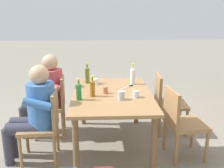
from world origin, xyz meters
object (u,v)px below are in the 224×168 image
object	(u,v)px
person_in_plaid_shirt	(46,91)
cup_white	(96,82)
cup_terracotta	(105,90)
cup_glass	(136,94)
bottle_clear	(133,75)
dining_table	(112,99)
chair_far_left	(166,100)
table_knife	(128,87)
chair_near_left	(55,102)
chair_near_right	(45,122)
cup_steel	(121,95)
bottle_green	(79,91)
chair_far_right	(180,120)
bottle_amber	(92,88)
bottle_olive	(87,74)
person_in_white_shirt	(35,109)

from	to	relation	value
person_in_plaid_shirt	cup_white	bearing A→B (deg)	95.31
cup_terracotta	cup_glass	distance (m)	0.41
person_in_plaid_shirt	bottle_clear	size ratio (longest dim) A/B	3.95
dining_table	person_in_plaid_shirt	world-z (taller)	person_in_plaid_shirt
dining_table	person_in_plaid_shirt	size ratio (longest dim) A/B	1.30
chair_far_left	table_knife	xyz separation A→B (m)	(0.09, -0.56, 0.24)
chair_near_left	person_in_plaid_shirt	size ratio (longest dim) A/B	0.74
chair_near_right	cup_steel	distance (m)	0.95
chair_far_left	cup_white	size ratio (longest dim) A/B	10.20
dining_table	bottle_green	bearing A→B (deg)	-58.85
chair_near_left	person_in_plaid_shirt	bearing A→B (deg)	-86.18
dining_table	chair_near_left	world-z (taller)	chair_near_left
chair_far_right	bottle_green	distance (m)	1.26
person_in_plaid_shirt	cup_glass	xyz separation A→B (m)	(0.53, 1.19, 0.12)
chair_near_left	cup_terracotta	size ratio (longest dim) A/B	10.00
chair_near_right	cup_steel	xyz separation A→B (m)	(-0.08, 0.90, 0.29)
chair_far_left	table_knife	size ratio (longest dim) A/B	4.59
bottle_amber	cup_glass	world-z (taller)	bottle_amber
chair_near_right	bottle_olive	size ratio (longest dim) A/B	2.91
bottle_clear	cup_white	distance (m)	0.53
chair_near_right	person_in_white_shirt	bearing A→B (deg)	-87.36
chair_far_right	cup_glass	bearing A→B (deg)	-107.65
chair_near_left	chair_far_left	xyz separation A→B (m)	(0.00, 1.60, 0.00)
cup_steel	dining_table	bearing A→B (deg)	-159.52
person_in_white_shirt	cup_terracotta	xyz separation A→B (m)	(-0.34, 0.82, 0.12)
bottle_clear	dining_table	bearing A→B (deg)	-38.16
chair_near_right	cup_terracotta	xyz separation A→B (m)	(-0.33, 0.72, 0.28)
table_knife	bottle_clear	bearing A→B (deg)	152.21
dining_table	person_in_white_shirt	world-z (taller)	person_in_white_shirt
chair_far_right	cup_steel	size ratio (longest dim) A/B	8.31
person_in_plaid_shirt	cup_terracotta	world-z (taller)	person_in_plaid_shirt
chair_near_right	table_knife	world-z (taller)	chair_near_right
chair_far_right	cup_terracotta	distance (m)	1.00
chair_far_right	table_knife	size ratio (longest dim) A/B	4.59
person_in_plaid_shirt	cup_terracotta	size ratio (longest dim) A/B	13.55
person_in_plaid_shirt	bottle_amber	size ratio (longest dim) A/B	4.50
chair_far_right	cup_terracotta	size ratio (longest dim) A/B	10.00
bottle_clear	bottle_amber	bearing A→B (deg)	-47.05
bottle_green	cup_white	size ratio (longest dim) A/B	3.04
dining_table	bottle_clear	bearing A→B (deg)	141.84
cup_white	person_in_plaid_shirt	bearing A→B (deg)	-84.69
dining_table	bottle_amber	bearing A→B (deg)	-63.57
chair_near_right	chair_far_right	bearing A→B (deg)	89.48
person_in_plaid_shirt	table_knife	distance (m)	1.15
cup_steel	chair_near_left	bearing A→B (deg)	-124.21
cup_white	chair_far_left	bearing A→B (deg)	86.61
person_in_plaid_shirt	cup_white	size ratio (longest dim) A/B	13.82
chair_near_left	person_in_plaid_shirt	world-z (taller)	person_in_plaid_shirt
chair_near_right	chair_far_right	distance (m)	1.60
chair_far_left	bottle_olive	bearing A→B (deg)	-97.11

